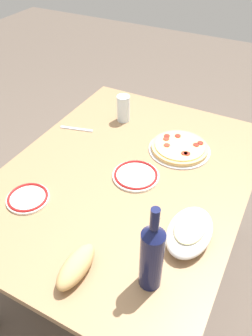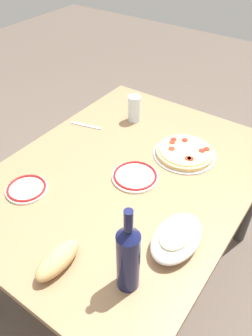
% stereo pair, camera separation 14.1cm
% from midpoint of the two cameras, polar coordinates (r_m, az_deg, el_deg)
% --- Properties ---
extents(ground_plane, '(8.00, 8.00, 0.00)m').
position_cam_midpoint_polar(ground_plane, '(1.99, -2.11, -17.12)').
color(ground_plane, brown).
rests_on(ground_plane, ground).
extents(dining_table, '(1.31, 1.00, 0.74)m').
position_cam_midpoint_polar(dining_table, '(1.50, -2.69, -4.21)').
color(dining_table, '#93704C').
rests_on(dining_table, ground).
extents(pepperoni_pizza, '(0.29, 0.29, 0.03)m').
position_cam_midpoint_polar(pepperoni_pizza, '(1.56, 6.62, 3.37)').
color(pepperoni_pizza, '#B7B7BC').
rests_on(pepperoni_pizza, dining_table).
extents(baked_pasta_dish, '(0.24, 0.15, 0.08)m').
position_cam_midpoint_polar(baked_pasta_dish, '(1.17, 7.44, -10.75)').
color(baked_pasta_dish, white).
rests_on(baked_pasta_dish, dining_table).
extents(wine_bottle, '(0.07, 0.07, 0.33)m').
position_cam_midpoint_polar(wine_bottle, '(0.98, 0.21, -15.00)').
color(wine_bottle, '#141942').
rests_on(wine_bottle, dining_table).
extents(water_glass, '(0.07, 0.07, 0.14)m').
position_cam_midpoint_polar(water_glass, '(1.73, -2.81, 10.07)').
color(water_glass, silver).
rests_on(water_glass, dining_table).
extents(side_plate_near, '(0.17, 0.17, 0.02)m').
position_cam_midpoint_polar(side_plate_near, '(1.38, -19.28, -4.97)').
color(side_plate_near, white).
rests_on(side_plate_near, dining_table).
extents(side_plate_far, '(0.20, 0.20, 0.02)m').
position_cam_midpoint_polar(side_plate_far, '(1.40, -1.24, -1.45)').
color(side_plate_far, white).
rests_on(side_plate_far, dining_table).
extents(bread_loaf, '(0.18, 0.08, 0.07)m').
position_cam_midpoint_polar(bread_loaf, '(1.11, -12.30, -16.35)').
color(bread_loaf, tan).
rests_on(bread_loaf, dining_table).
extents(fork_left, '(0.06, 0.17, 0.00)m').
position_cam_midpoint_polar(fork_left, '(1.72, -10.79, 6.51)').
color(fork_left, '#B7B7BC').
rests_on(fork_left, dining_table).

